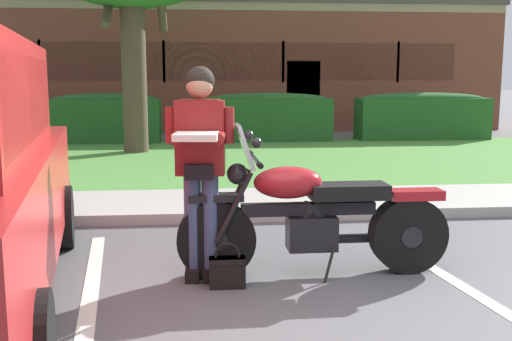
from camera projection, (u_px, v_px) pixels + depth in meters
ground_plane at (283, 328)px, 3.90m from camera, size 140.00×140.00×0.00m
curb_strip at (247, 216)px, 6.81m from camera, size 60.00×0.20×0.12m
concrete_walk at (241, 202)px, 7.65m from camera, size 60.00×1.50×0.08m
grass_lawn at (226, 160)px, 11.66m from camera, size 60.00×6.66×0.06m
stall_stripe_0 at (86, 323)px, 3.97m from camera, size 0.66×4.38×0.01m
stall_stripe_1 at (497, 307)px, 4.24m from camera, size 0.66×4.38×0.01m
motorcycle at (324, 217)px, 4.89m from camera, size 2.24×0.82×1.26m
rider_person at (200, 156)px, 4.68m from camera, size 0.53×0.60×1.70m
handbag at (227, 269)px, 4.63m from camera, size 0.28×0.13×0.36m
hedge_center_left at (106, 118)px, 14.52m from camera, size 2.62×0.90×1.24m
hedge_center_right at (268, 117)px, 14.90m from camera, size 3.15×0.90×1.24m
hedge_right at (422, 116)px, 15.27m from camera, size 3.33×0.90×1.24m
brick_building at (170, 67)px, 21.21m from camera, size 20.64×8.18×3.97m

